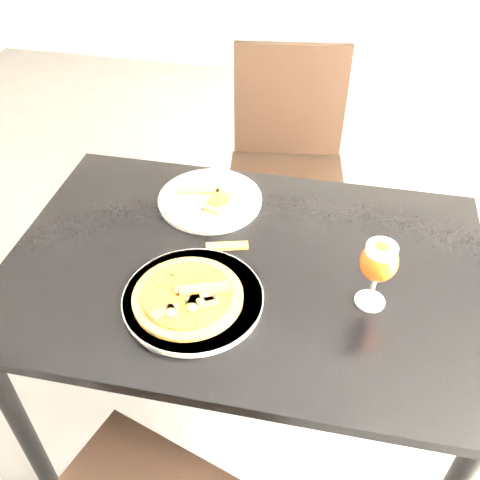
% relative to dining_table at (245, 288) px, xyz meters
% --- Properties ---
extents(ground, '(6.00, 6.00, 0.00)m').
position_rel_dining_table_xyz_m(ground, '(-0.04, -0.18, -0.66)').
color(ground, '#575759').
rests_on(ground, ground).
extents(dining_table, '(1.21, 0.81, 0.75)m').
position_rel_dining_table_xyz_m(dining_table, '(0.00, 0.00, 0.00)').
color(dining_table, black).
rests_on(dining_table, ground).
extents(chair_far, '(0.50, 0.50, 0.96)m').
position_rel_dining_table_xyz_m(chair_far, '(0.01, 0.79, -0.13)').
color(chair_far, black).
rests_on(chair_far, ground).
extents(plate_main, '(0.34, 0.34, 0.02)m').
position_rel_dining_table_xyz_m(plate_main, '(-0.09, -0.15, 0.10)').
color(plate_main, white).
rests_on(plate_main, dining_table).
extents(pizza, '(0.25, 0.25, 0.03)m').
position_rel_dining_table_xyz_m(pizza, '(-0.10, -0.16, 0.12)').
color(pizza, brown).
rests_on(pizza, plate_main).
extents(plate_second, '(0.38, 0.38, 0.02)m').
position_rel_dining_table_xyz_m(plate_second, '(-0.15, 0.23, 0.10)').
color(plate_second, white).
rests_on(plate_second, dining_table).
extents(crust_scraps, '(0.18, 0.12, 0.01)m').
position_rel_dining_table_xyz_m(crust_scraps, '(-0.14, 0.22, 0.11)').
color(crust_scraps, brown).
rests_on(crust_scraps, plate_second).
extents(loose_crust, '(0.11, 0.05, 0.01)m').
position_rel_dining_table_xyz_m(loose_crust, '(-0.06, 0.05, 0.09)').
color(loose_crust, brown).
rests_on(loose_crust, dining_table).
extents(sauce_cup, '(0.06, 0.06, 0.04)m').
position_rel_dining_table_xyz_m(sauce_cup, '(-0.22, 0.14, 0.11)').
color(sauce_cup, beige).
rests_on(sauce_cup, dining_table).
extents(beer_glass, '(0.08, 0.08, 0.18)m').
position_rel_dining_table_xyz_m(beer_glass, '(0.31, -0.07, 0.22)').
color(beer_glass, '#B8BEC2').
rests_on(beer_glass, dining_table).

